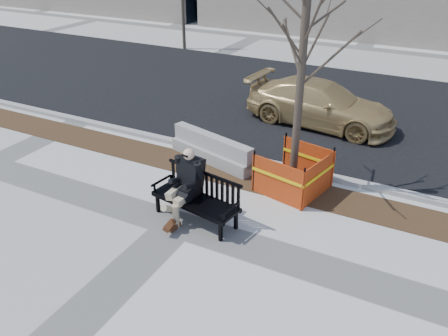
{
  "coord_description": "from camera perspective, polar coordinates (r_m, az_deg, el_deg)",
  "views": [
    {
      "loc": [
        4.73,
        -6.94,
        5.84
      ],
      "look_at": [
        0.67,
        0.93,
        1.14
      ],
      "focal_mm": 36.53,
      "sensor_mm": 36.0,
      "label": 1
    }
  ],
  "objects": [
    {
      "name": "jersey_barrier_left",
      "position": [
        12.83,
        -1.44,
        0.9
      ],
      "size": [
        2.8,
        1.26,
        0.79
      ],
      "primitive_type": null,
      "rotation": [
        0.0,
        0.0,
        -0.27
      ],
      "color": "gray",
      "rests_on": "ground"
    },
    {
      "name": "far_tree_left",
      "position": [
        25.51,
        -4.96,
        14.66
      ],
      "size": [
        2.04,
        2.04,
        5.17
      ],
      "primitive_type": null,
      "rotation": [
        0.0,
        0.0,
        -0.07
      ],
      "color": "#4E4232",
      "rests_on": "ground"
    },
    {
      "name": "tree_fence",
      "position": [
        11.59,
        8.47,
        -2.61
      ],
      "size": [
        2.65,
        2.65,
        5.55
      ],
      "primitive_type": null,
      "rotation": [
        0.0,
        0.0,
        -0.22
      ],
      "color": "#EF5018",
      "rests_on": "ground"
    },
    {
      "name": "asphalt_street",
      "position": [
        17.44,
        10.02,
        8.01
      ],
      "size": [
        60.0,
        10.4,
        0.01
      ],
      "primitive_type": "cube",
      "color": "black",
      "rests_on": "ground"
    },
    {
      "name": "ground",
      "position": [
        10.23,
        -5.79,
        -7.01
      ],
      "size": [
        120.0,
        120.0,
        0.0
      ],
      "primitive_type": "plane",
      "color": "beige",
      "rests_on": "ground"
    },
    {
      "name": "sedan",
      "position": [
        15.62,
        11.72,
        5.43
      ],
      "size": [
        5.07,
        2.44,
        1.42
      ],
      "primitive_type": "imported",
      "rotation": [
        0.0,
        0.0,
        1.48
      ],
      "color": "tan",
      "rests_on": "ground"
    },
    {
      "name": "mulch_strip",
      "position": [
        12.14,
        0.78,
        -0.74
      ],
      "size": [
        40.0,
        1.2,
        0.02
      ],
      "primitive_type": "cube",
      "color": "#47301C",
      "rests_on": "ground"
    },
    {
      "name": "curb",
      "position": [
        12.87,
        2.68,
        1.28
      ],
      "size": [
        60.0,
        0.25,
        0.12
      ],
      "primitive_type": "cube",
      "color": "#9E9B93",
      "rests_on": "ground"
    },
    {
      "name": "seated_man",
      "position": [
        10.53,
        -4.55,
        -5.79
      ],
      "size": [
        0.9,
        1.28,
        1.64
      ],
      "primitive_type": null,
      "rotation": [
        0.0,
        0.0,
        -0.17
      ],
      "color": "black",
      "rests_on": "ground"
    },
    {
      "name": "bench",
      "position": [
        10.33,
        -3.52,
        -6.48
      ],
      "size": [
        2.19,
        1.1,
        1.11
      ],
      "primitive_type": null,
      "rotation": [
        0.0,
        0.0,
        -0.17
      ],
      "color": "black",
      "rests_on": "ground"
    }
  ]
}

